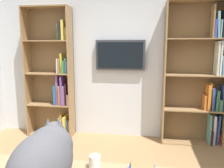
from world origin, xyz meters
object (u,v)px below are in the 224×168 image
(bookshelf_left, at_px, (202,76))
(bookshelf_right, at_px, (55,78))
(wall_mounted_tv, at_px, (120,55))
(coffee_mug, at_px, (95,162))
(cat, at_px, (45,158))

(bookshelf_left, bearing_deg, bookshelf_right, 0.09)
(bookshelf_left, relative_size, wall_mounted_tv, 2.73)
(coffee_mug, bearing_deg, bookshelf_right, -61.63)
(wall_mounted_tv, xyz_separation_m, cat, (0.15, 2.59, -0.49))
(bookshelf_right, relative_size, wall_mounted_tv, 2.69)
(cat, bearing_deg, coffee_mug, -134.18)
(bookshelf_left, bearing_deg, cat, 59.80)
(cat, bearing_deg, bookshelf_right, -68.76)
(bookshelf_left, distance_m, wall_mounted_tv, 1.35)
(bookshelf_left, bearing_deg, wall_mounted_tv, -3.44)
(cat, bearing_deg, wall_mounted_tv, -93.38)
(bookshelf_left, bearing_deg, coffee_mug, 61.68)
(bookshelf_left, xyz_separation_m, bookshelf_right, (2.43, 0.00, -0.09))
(bookshelf_left, xyz_separation_m, wall_mounted_tv, (1.31, -0.08, 0.31))
(bookshelf_left, distance_m, coffee_mug, 2.58)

